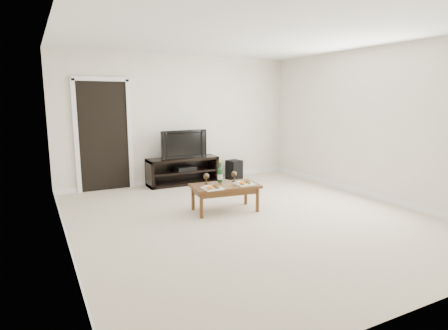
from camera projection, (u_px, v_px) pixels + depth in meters
floor at (249, 217)px, 5.55m from camera, size 5.50×5.50×0.00m
back_wall at (180, 120)px, 7.73m from camera, size 5.00×0.04×2.60m
ceiling at (251, 33)px, 5.08m from camera, size 5.00×5.50×0.04m
doorway at (104, 137)px, 7.05m from camera, size 0.90×0.02×2.05m
media_console at (183, 171)px, 7.64m from camera, size 1.45×0.45×0.55m
television at (182, 144)px, 7.54m from camera, size 0.99×0.21×0.57m
av_receiver at (185, 168)px, 7.65m from camera, size 0.42×0.32×0.08m
subwoofer at (234, 170)px, 8.12m from camera, size 0.33×0.33×0.42m
coffee_table at (225, 198)px, 5.83m from camera, size 1.09×0.68×0.42m
plate_left at (212, 187)px, 5.52m from camera, size 0.27×0.27×0.07m
plate_right at (244, 182)px, 5.81m from camera, size 0.27×0.27×0.07m
wine_bottle at (220, 171)px, 5.93m from camera, size 0.07×0.07×0.35m
goblet_left at (206, 179)px, 5.84m from camera, size 0.09×0.09×0.17m
goblet_right at (234, 176)px, 6.01m from camera, size 0.09×0.09×0.17m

